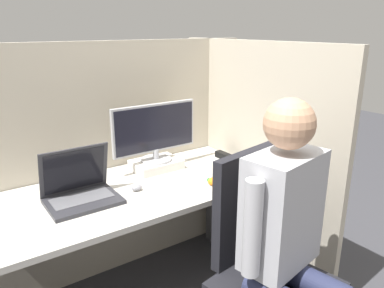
{
  "coord_description": "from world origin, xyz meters",
  "views": [
    {
      "loc": [
        -0.8,
        -1.35,
        1.56
      ],
      "look_at": [
        0.27,
        0.18,
        0.97
      ],
      "focal_mm": 35.0,
      "sensor_mm": 36.0,
      "label": 1
    }
  ],
  "objects_px": {
    "laptop": "(81,191)",
    "office_chair": "(263,262)",
    "stapler": "(225,156)",
    "carrot_toy": "(217,184)",
    "monitor": "(155,131)",
    "person": "(291,235)",
    "paper_box": "(156,165)"
  },
  "relations": [
    {
      "from": "stapler",
      "to": "person",
      "type": "bearing_deg",
      "value": -115.13
    },
    {
      "from": "person",
      "to": "paper_box",
      "type": "bearing_deg",
      "value": 91.14
    },
    {
      "from": "laptop",
      "to": "carrot_toy",
      "type": "distance_m",
      "value": 0.71
    },
    {
      "from": "carrot_toy",
      "to": "paper_box",
      "type": "bearing_deg",
      "value": 106.1
    },
    {
      "from": "office_chair",
      "to": "person",
      "type": "height_order",
      "value": "person"
    },
    {
      "from": "stapler",
      "to": "carrot_toy",
      "type": "height_order",
      "value": "carrot_toy"
    },
    {
      "from": "office_chair",
      "to": "laptop",
      "type": "bearing_deg",
      "value": 129.37
    },
    {
      "from": "paper_box",
      "to": "monitor",
      "type": "height_order",
      "value": "monitor"
    },
    {
      "from": "paper_box",
      "to": "stapler",
      "type": "bearing_deg",
      "value": -13.36
    },
    {
      "from": "carrot_toy",
      "to": "person",
      "type": "xyz_separation_m",
      "value": [
        -0.11,
        -0.6,
        0.02
      ]
    },
    {
      "from": "paper_box",
      "to": "monitor",
      "type": "distance_m",
      "value": 0.21
    },
    {
      "from": "monitor",
      "to": "carrot_toy",
      "type": "distance_m",
      "value": 0.51
    },
    {
      "from": "paper_box",
      "to": "laptop",
      "type": "bearing_deg",
      "value": -162.08
    },
    {
      "from": "monitor",
      "to": "person",
      "type": "height_order",
      "value": "person"
    },
    {
      "from": "laptop",
      "to": "office_chair",
      "type": "height_order",
      "value": "office_chair"
    },
    {
      "from": "monitor",
      "to": "carrot_toy",
      "type": "height_order",
      "value": "monitor"
    },
    {
      "from": "office_chair",
      "to": "person",
      "type": "bearing_deg",
      "value": -100.15
    },
    {
      "from": "stapler",
      "to": "carrot_toy",
      "type": "distance_m",
      "value": 0.47
    },
    {
      "from": "stapler",
      "to": "monitor",
      "type": "bearing_deg",
      "value": 166.3
    },
    {
      "from": "monitor",
      "to": "office_chair",
      "type": "relative_size",
      "value": 0.54
    },
    {
      "from": "laptop",
      "to": "stapler",
      "type": "distance_m",
      "value": 0.99
    },
    {
      "from": "monitor",
      "to": "carrot_toy",
      "type": "xyz_separation_m",
      "value": [
        0.13,
        -0.44,
        -0.22
      ]
    },
    {
      "from": "laptop",
      "to": "carrot_toy",
      "type": "relative_size",
      "value": 2.61
    },
    {
      "from": "paper_box",
      "to": "person",
      "type": "distance_m",
      "value": 1.04
    },
    {
      "from": "carrot_toy",
      "to": "person",
      "type": "height_order",
      "value": "person"
    },
    {
      "from": "paper_box",
      "to": "carrot_toy",
      "type": "relative_size",
      "value": 2.17
    },
    {
      "from": "paper_box",
      "to": "office_chair",
      "type": "relative_size",
      "value": 0.28
    },
    {
      "from": "office_chair",
      "to": "paper_box",
      "type": "bearing_deg",
      "value": 93.24
    },
    {
      "from": "stapler",
      "to": "carrot_toy",
      "type": "xyz_separation_m",
      "value": [
        -0.33,
        -0.33,
        0.0
      ]
    },
    {
      "from": "paper_box",
      "to": "carrot_toy",
      "type": "xyz_separation_m",
      "value": [
        0.13,
        -0.44,
        -0.01
      ]
    },
    {
      "from": "paper_box",
      "to": "carrot_toy",
      "type": "distance_m",
      "value": 0.46
    },
    {
      "from": "monitor",
      "to": "person",
      "type": "distance_m",
      "value": 1.06
    }
  ]
}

